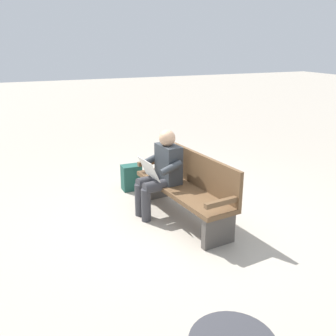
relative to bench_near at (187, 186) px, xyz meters
The scene contains 4 objects.
ground_plane 0.46m from the bench_near, 96.83° to the left, with size 40.00×40.00×0.00m, color #A89E8E.
bench_near is the anchor object (origin of this frame).
person_seated 0.41m from the bench_near, 45.71° to the left, with size 0.60×0.60×1.18m.
backpack 1.36m from the bench_near, 16.31° to the left, with size 0.26×0.31×0.41m.
Camera 1 is at (-4.16, 1.97, 2.28)m, focal length 40.09 mm.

